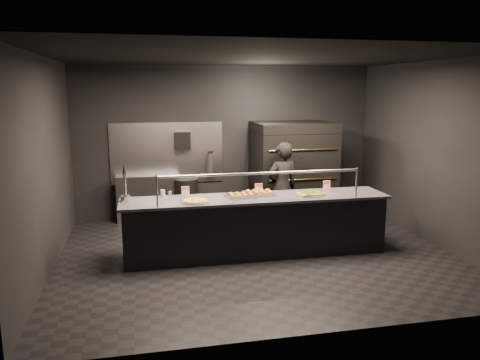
{
  "coord_description": "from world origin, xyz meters",
  "views": [
    {
      "loc": [
        -1.68,
        -6.77,
        2.54
      ],
      "look_at": [
        -0.21,
        0.2,
        1.15
      ],
      "focal_mm": 35.0,
      "sensor_mm": 36.0,
      "label": 1
    }
  ],
  "objects_px": {
    "trash_bin": "(186,199)",
    "pizza_oven": "(292,170)",
    "square_pizza": "(309,194)",
    "beer_tap": "(125,191)",
    "slider_tray_a": "(241,195)",
    "slider_tray_b": "(259,193)",
    "towel_dispenser": "(182,141)",
    "worker": "(282,188)",
    "service_counter": "(256,226)",
    "fire_extinguisher": "(211,164)",
    "prep_shelf": "(148,198)",
    "round_pizza": "(195,201)"
  },
  "relations": [
    {
      "from": "towel_dispenser",
      "to": "worker",
      "type": "relative_size",
      "value": 0.22
    },
    {
      "from": "towel_dispenser",
      "to": "round_pizza",
      "type": "xyz_separation_m",
      "value": [
        -0.05,
        -2.54,
        -0.61
      ]
    },
    {
      "from": "service_counter",
      "to": "trash_bin",
      "type": "relative_size",
      "value": 4.98
    },
    {
      "from": "trash_bin",
      "to": "pizza_oven",
      "type": "bearing_deg",
      "value": -8.79
    },
    {
      "from": "towel_dispenser",
      "to": "slider_tray_b",
      "type": "height_order",
      "value": "towel_dispenser"
    },
    {
      "from": "slider_tray_b",
      "to": "square_pizza",
      "type": "distance_m",
      "value": 0.79
    },
    {
      "from": "trash_bin",
      "to": "square_pizza",
      "type": "bearing_deg",
      "value": -52.51
    },
    {
      "from": "towel_dispenser",
      "to": "worker",
      "type": "height_order",
      "value": "towel_dispenser"
    },
    {
      "from": "pizza_oven",
      "to": "round_pizza",
      "type": "relative_size",
      "value": 4.62
    },
    {
      "from": "fire_extinguisher",
      "to": "slider_tray_b",
      "type": "relative_size",
      "value": 0.96
    },
    {
      "from": "slider_tray_a",
      "to": "towel_dispenser",
      "type": "bearing_deg",
      "value": 105.89
    },
    {
      "from": "towel_dispenser",
      "to": "slider_tray_a",
      "type": "height_order",
      "value": "towel_dispenser"
    },
    {
      "from": "square_pizza",
      "to": "slider_tray_a",
      "type": "bearing_deg",
      "value": 176.9
    },
    {
      "from": "pizza_oven",
      "to": "fire_extinguisher",
      "type": "height_order",
      "value": "pizza_oven"
    },
    {
      "from": "fire_extinguisher",
      "to": "worker",
      "type": "height_order",
      "value": "worker"
    },
    {
      "from": "towel_dispenser",
      "to": "slider_tray_a",
      "type": "relative_size",
      "value": 0.68
    },
    {
      "from": "round_pizza",
      "to": "slider_tray_a",
      "type": "relative_size",
      "value": 0.8
    },
    {
      "from": "service_counter",
      "to": "fire_extinguisher",
      "type": "relative_size",
      "value": 8.12
    },
    {
      "from": "pizza_oven",
      "to": "beer_tap",
      "type": "relative_size",
      "value": 3.41
    },
    {
      "from": "prep_shelf",
      "to": "trash_bin",
      "type": "xyz_separation_m",
      "value": [
        0.73,
        -0.1,
        -0.04
      ]
    },
    {
      "from": "towel_dispenser",
      "to": "worker",
      "type": "distance_m",
      "value": 2.24
    },
    {
      "from": "service_counter",
      "to": "round_pizza",
      "type": "relative_size",
      "value": 9.92
    },
    {
      "from": "square_pizza",
      "to": "slider_tray_b",
      "type": "bearing_deg",
      "value": 167.9
    },
    {
      "from": "service_counter",
      "to": "towel_dispenser",
      "type": "distance_m",
      "value": 2.78
    },
    {
      "from": "slider_tray_a",
      "to": "square_pizza",
      "type": "height_order",
      "value": "slider_tray_a"
    },
    {
      "from": "service_counter",
      "to": "pizza_oven",
      "type": "bearing_deg",
      "value": 57.73
    },
    {
      "from": "towel_dispenser",
      "to": "round_pizza",
      "type": "distance_m",
      "value": 2.61
    },
    {
      "from": "fire_extinguisher",
      "to": "beer_tap",
      "type": "distance_m",
      "value": 2.78
    },
    {
      "from": "service_counter",
      "to": "slider_tray_a",
      "type": "relative_size",
      "value": 7.95
    },
    {
      "from": "slider_tray_b",
      "to": "service_counter",
      "type": "bearing_deg",
      "value": -119.85
    },
    {
      "from": "prep_shelf",
      "to": "worker",
      "type": "height_order",
      "value": "worker"
    },
    {
      "from": "service_counter",
      "to": "beer_tap",
      "type": "distance_m",
      "value": 2.05
    },
    {
      "from": "beer_tap",
      "to": "pizza_oven",
      "type": "bearing_deg",
      "value": 29.45
    },
    {
      "from": "prep_shelf",
      "to": "square_pizza",
      "type": "relative_size",
      "value": 2.52
    },
    {
      "from": "service_counter",
      "to": "square_pizza",
      "type": "bearing_deg",
      "value": -1.69
    },
    {
      "from": "towel_dispenser",
      "to": "fire_extinguisher",
      "type": "height_order",
      "value": "towel_dispenser"
    },
    {
      "from": "slider_tray_a",
      "to": "trash_bin",
      "type": "relative_size",
      "value": 0.63
    },
    {
      "from": "slider_tray_a",
      "to": "trash_bin",
      "type": "height_order",
      "value": "slider_tray_a"
    },
    {
      "from": "prep_shelf",
      "to": "towel_dispenser",
      "type": "relative_size",
      "value": 3.43
    },
    {
      "from": "pizza_oven",
      "to": "slider_tray_b",
      "type": "distance_m",
      "value": 2.09
    },
    {
      "from": "pizza_oven",
      "to": "square_pizza",
      "type": "xyz_separation_m",
      "value": [
        -0.35,
        -1.93,
        -0.03
      ]
    },
    {
      "from": "square_pizza",
      "to": "trash_bin",
      "type": "relative_size",
      "value": 0.58
    },
    {
      "from": "service_counter",
      "to": "worker",
      "type": "distance_m",
      "value": 1.31
    },
    {
      "from": "round_pizza",
      "to": "worker",
      "type": "distance_m",
      "value": 2.06
    },
    {
      "from": "pizza_oven",
      "to": "worker",
      "type": "xyz_separation_m",
      "value": [
        -0.47,
        -0.87,
        -0.15
      ]
    },
    {
      "from": "slider_tray_a",
      "to": "square_pizza",
      "type": "distance_m",
      "value": 1.08
    },
    {
      "from": "pizza_oven",
      "to": "prep_shelf",
      "type": "relative_size",
      "value": 1.59
    },
    {
      "from": "beer_tap",
      "to": "worker",
      "type": "relative_size",
      "value": 0.34
    },
    {
      "from": "beer_tap",
      "to": "slider_tray_b",
      "type": "xyz_separation_m",
      "value": [
        2.03,
        0.02,
        -0.13
      ]
    },
    {
      "from": "prep_shelf",
      "to": "towel_dispenser",
      "type": "bearing_deg",
      "value": 5.71
    }
  ]
}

